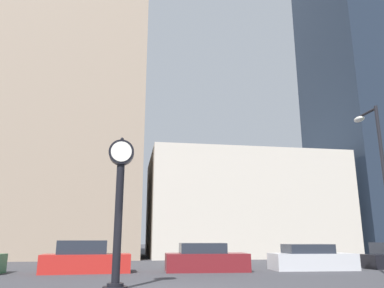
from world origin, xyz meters
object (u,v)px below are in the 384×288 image
(street_clock, at_px, (119,199))
(street_lamp_right, at_px, (377,164))
(car_red, at_px, (85,259))
(car_silver, at_px, (311,259))
(car_maroon, at_px, (206,259))

(street_clock, bearing_deg, street_lamp_right, 4.44)
(car_red, xyz_separation_m, car_silver, (11.64, -0.12, -0.07))
(car_maroon, distance_m, car_silver, 5.72)
(car_red, distance_m, car_maroon, 5.92)
(street_clock, bearing_deg, car_red, 104.17)
(street_clock, relative_size, car_red, 1.18)
(street_clock, height_order, car_silver, street_clock)
(car_red, xyz_separation_m, street_lamp_right, (12.04, -5.82, 3.95))
(street_clock, bearing_deg, car_silver, 33.12)
(car_silver, bearing_deg, street_clock, -143.75)
(car_maroon, distance_m, street_lamp_right, 9.26)
(street_lamp_right, bearing_deg, car_silver, 94.07)
(street_clock, xyz_separation_m, car_silver, (9.96, 6.50, -2.33))
(car_maroon, bearing_deg, street_lamp_right, -39.99)
(car_red, distance_m, car_silver, 11.64)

